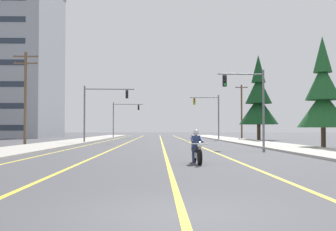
{
  "coord_description": "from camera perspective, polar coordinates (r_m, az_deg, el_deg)",
  "views": [
    {
      "loc": [
        -0.26,
        -7.24,
        1.47
      ],
      "look_at": [
        0.56,
        27.85,
        2.62
      ],
      "focal_mm": 45.37,
      "sensor_mm": 36.0,
      "label": 1
    }
  ],
  "objects": [
    {
      "name": "utility_pole_right_far",
      "position": [
        69.15,
        9.86,
        0.67
      ],
      "size": [
        1.97,
        0.26,
        8.64
      ],
      "color": "brown",
      "rests_on": "ground"
    },
    {
      "name": "conifer_tree_right_verge_far",
      "position": [
        58.88,
        12.07,
        1.92
      ],
      "size": [
        5.28,
        5.28,
        11.63
      ],
      "color": "#4C3828",
      "rests_on": "ground"
    },
    {
      "name": "lane_stripe_center",
      "position": [
        52.27,
        -0.88,
        -3.48
      ],
      "size": [
        0.16,
        100.0,
        0.01
      ],
      "primitive_type": "cube",
      "color": "yellow",
      "rests_on": "ground"
    },
    {
      "name": "lane_stripe_far_left",
      "position": [
        52.68,
        -8.53,
        -3.45
      ],
      "size": [
        0.16,
        100.0,
        0.01
      ],
      "primitive_type": "cube",
      "color": "yellow",
      "rests_on": "ground"
    },
    {
      "name": "traffic_signal_near_right",
      "position": [
        34.24,
        11.04,
        2.44
      ],
      "size": [
        3.75,
        0.5,
        6.2
      ],
      "color": "slate",
      "rests_on": "ground"
    },
    {
      "name": "conifer_tree_right_verge_near",
      "position": [
        35.07,
        20.1,
        2.39
      ],
      "size": [
        3.97,
        3.97,
        8.75
      ],
      "color": "#4C3828",
      "rests_on": "ground"
    },
    {
      "name": "utility_pole_left_near",
      "position": [
        42.0,
        -18.61,
        2.71
      ],
      "size": [
        2.38,
        0.26,
        8.74
      ],
      "color": "brown",
      "rests_on": "ground"
    },
    {
      "name": "sidewalk_kerb_right",
      "position": [
        48.35,
        10.86,
        -3.5
      ],
      "size": [
        4.4,
        110.0,
        0.14
      ],
      "primitive_type": "cube",
      "color": "#ADA89E",
      "rests_on": "ground"
    },
    {
      "name": "traffic_signal_mid_right",
      "position": [
        58.49,
        5.73,
        0.65
      ],
      "size": [
        4.04,
        0.38,
        6.2
      ],
      "color": "slate",
      "rests_on": "ground"
    },
    {
      "name": "ground_plane",
      "position": [
        7.4,
        0.72,
        -13.31
      ],
      "size": [
        400.0,
        400.0,
        0.0
      ],
      "primitive_type": "plane",
      "color": "#47474C"
    },
    {
      "name": "sidewalk_kerb_left",
      "position": [
        48.25,
        -12.94,
        -3.49
      ],
      "size": [
        4.4,
        110.0,
        0.14
      ],
      "primitive_type": "cube",
      "color": "#ADA89E",
      "rests_on": "ground"
    },
    {
      "name": "traffic_signal_mid_left",
      "position": [
        74.21,
        -6.19,
        0.18
      ],
      "size": [
        5.23,
        0.43,
        6.2
      ],
      "color": "slate",
      "rests_on": "ground"
    },
    {
      "name": "motorcycle_with_rider",
      "position": [
        18.28,
        3.88,
        -4.64
      ],
      "size": [
        0.7,
        2.19,
        1.46
      ],
      "color": "black",
      "rests_on": "ground"
    },
    {
      "name": "traffic_signal_near_left",
      "position": [
        46.62,
        -9.22,
        1.42
      ],
      "size": [
        5.47,
        0.55,
        6.2
      ],
      "color": "slate",
      "rests_on": "ground"
    },
    {
      "name": "lane_stripe_left",
      "position": [
        52.37,
        -5.04,
        -3.47
      ],
      "size": [
        0.16,
        100.0,
        0.01
      ],
      "primitive_type": "cube",
      "color": "yellow",
      "rests_on": "ground"
    },
    {
      "name": "lane_stripe_right",
      "position": [
        52.39,
        2.62,
        -3.48
      ],
      "size": [
        0.16,
        100.0,
        0.01
      ],
      "primitive_type": "cube",
      "color": "yellow",
      "rests_on": "ground"
    }
  ]
}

